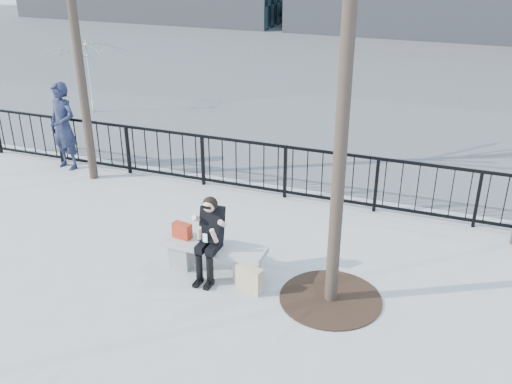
% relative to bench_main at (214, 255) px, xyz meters
% --- Properties ---
extents(ground, '(120.00, 120.00, 0.00)m').
position_rel_bench_main_xyz_m(ground, '(0.00, 0.00, -0.30)').
color(ground, '#9A9A95').
rests_on(ground, ground).
extents(street_surface, '(60.00, 23.00, 0.01)m').
position_rel_bench_main_xyz_m(street_surface, '(0.00, 15.00, -0.30)').
color(street_surface, '#474747').
rests_on(street_surface, ground).
extents(railing, '(14.00, 0.06, 1.10)m').
position_rel_bench_main_xyz_m(railing, '(0.00, 3.00, 0.25)').
color(railing, black).
rests_on(railing, ground).
extents(tree_grate, '(1.50, 1.50, 0.02)m').
position_rel_bench_main_xyz_m(tree_grate, '(1.90, -0.10, -0.29)').
color(tree_grate, black).
rests_on(tree_grate, ground).
extents(bench_main, '(1.65, 0.46, 0.49)m').
position_rel_bench_main_xyz_m(bench_main, '(0.00, 0.00, 0.00)').
color(bench_main, gray).
rests_on(bench_main, ground).
extents(seated_woman, '(0.50, 0.64, 1.34)m').
position_rel_bench_main_xyz_m(seated_woman, '(0.00, -0.16, 0.37)').
color(seated_woman, black).
rests_on(seated_woman, ground).
extents(handbag, '(0.32, 0.19, 0.25)m').
position_rel_bench_main_xyz_m(handbag, '(-0.55, 0.02, 0.31)').
color(handbag, '#AB2A15').
rests_on(handbag, bench_main).
extents(shopping_bag, '(0.45, 0.27, 0.40)m').
position_rel_bench_main_xyz_m(shopping_bag, '(0.71, -0.30, -0.10)').
color(shopping_bag, '#CAB88F').
rests_on(shopping_bag, ground).
extents(standing_man, '(0.79, 0.59, 1.95)m').
position_rel_bench_main_xyz_m(standing_man, '(-4.87, 2.80, 0.67)').
color(standing_man, black).
rests_on(standing_man, ground).
extents(vendor_umbrella, '(2.53, 2.57, 2.11)m').
position_rel_bench_main_xyz_m(vendor_umbrella, '(-6.88, 6.56, 0.75)').
color(vendor_umbrella, '#F8F437').
rests_on(vendor_umbrella, ground).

